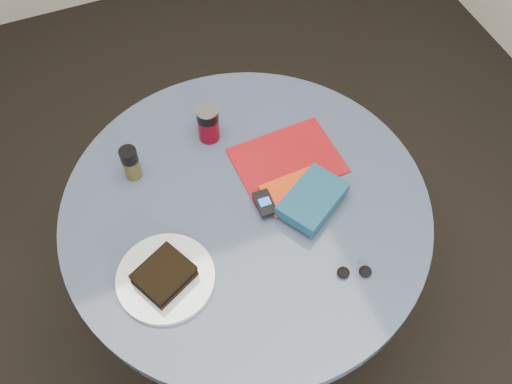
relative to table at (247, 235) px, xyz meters
name	(u,v)px	position (x,y,z in m)	size (l,w,h in m)	color
ground	(249,311)	(0.00, 0.00, -0.59)	(4.00, 4.00, 0.00)	black
table	(247,235)	(0.00, 0.00, 0.00)	(1.00, 1.00, 0.75)	black
plate	(166,278)	(-0.26, -0.13, 0.17)	(0.24, 0.24, 0.02)	silver
sandwich	(164,275)	(-0.26, -0.13, 0.20)	(0.16, 0.15, 0.04)	black
soda_can	(208,123)	(-0.01, 0.26, 0.22)	(0.08, 0.08, 0.12)	maroon
pepper_grinder	(131,163)	(-0.25, 0.21, 0.22)	(0.05, 0.05, 0.11)	#423B1C
magazine	(287,161)	(0.16, 0.09, 0.17)	(0.29, 0.22, 0.01)	maroon
red_book	(293,192)	(0.13, -0.01, 0.18)	(0.16, 0.10, 0.01)	red
novel	(313,199)	(0.16, -0.07, 0.20)	(0.18, 0.12, 0.04)	navy
mp3_player	(265,203)	(0.04, -0.03, 0.19)	(0.05, 0.08, 0.01)	black
headphones	(354,272)	(0.18, -0.29, 0.17)	(0.09, 0.06, 0.02)	black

